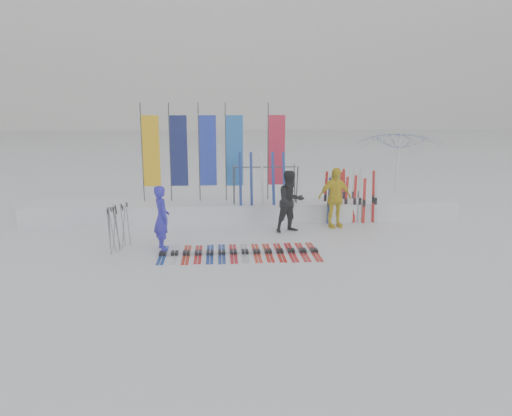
{
  "coord_description": "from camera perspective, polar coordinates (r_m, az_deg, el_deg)",
  "views": [
    {
      "loc": [
        -0.81,
        -11.57,
        3.8
      ],
      "look_at": [
        0.2,
        1.6,
        1.0
      ],
      "focal_mm": 35.0,
      "sensor_mm": 36.0,
      "label": 1
    }
  ],
  "objects": [
    {
      "name": "person_yellow",
      "position": [
        15.54,
        8.99,
        1.19
      ],
      "size": [
        1.17,
        0.69,
        1.86
      ],
      "primitive_type": "imported",
      "rotation": [
        0.0,
        0.0,
        0.23
      ],
      "color": "yellow",
      "rests_on": "ground"
    },
    {
      "name": "person_black",
      "position": [
        14.83,
        3.97,
        0.75
      ],
      "size": [
        1.1,
        0.99,
        1.84
      ],
      "primitive_type": "imported",
      "rotation": [
        0.0,
        0.0,
        0.4
      ],
      "color": "black",
      "rests_on": "ground"
    },
    {
      "name": "ground",
      "position": [
        12.2,
        -0.36,
        -6.17
      ],
      "size": [
        120.0,
        120.0,
        0.0
      ],
      "primitive_type": "plane",
      "color": "white",
      "rests_on": "ground"
    },
    {
      "name": "upright_skis",
      "position": [
        16.46,
        10.38,
        1.23
      ],
      "size": [
        1.57,
        1.16,
        1.69
      ],
      "color": "silver",
      "rests_on": "ground"
    },
    {
      "name": "pole_cluster",
      "position": [
        13.53,
        -15.66,
        -2.2
      ],
      "size": [
        0.52,
        0.8,
        1.24
      ],
      "color": "#595B60",
      "rests_on": "ground"
    },
    {
      "name": "ski_rack",
      "position": [
        16.02,
        1.04,
        3.29
      ],
      "size": [
        2.04,
        0.8,
        1.23
      ],
      "color": "#383A3F",
      "rests_on": "ground"
    },
    {
      "name": "person_blue",
      "position": [
        13.24,
        -10.72,
        -1.11
      ],
      "size": [
        0.61,
        0.73,
        1.7
      ],
      "primitive_type": "imported",
      "rotation": [
        0.0,
        0.0,
        1.94
      ],
      "color": "#2621C2",
      "rests_on": "ground"
    },
    {
      "name": "feather_flags",
      "position": [
        16.49,
        -5.38,
        6.5
      ],
      "size": [
        4.69,
        0.14,
        3.2
      ],
      "color": "#383A3F",
      "rests_on": "ground"
    },
    {
      "name": "ski_row",
      "position": [
        12.84,
        -1.89,
        -5.08
      ],
      "size": [
        4.05,
        1.68,
        0.07
      ],
      "color": "#153A94",
      "rests_on": "ground"
    },
    {
      "name": "tent_canopy",
      "position": [
        18.29,
        15.98,
        4.11
      ],
      "size": [
        3.57,
        3.62,
        2.89
      ],
      "primitive_type": "imported",
      "rotation": [
        0.0,
        0.0,
        0.14
      ],
      "color": "white",
      "rests_on": "ground"
    },
    {
      "name": "snow_bank",
      "position": [
        16.56,
        -1.48,
        -0.24
      ],
      "size": [
        14.0,
        1.6,
        0.6
      ],
      "primitive_type": "cube",
      "color": "white",
      "rests_on": "ground"
    }
  ]
}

